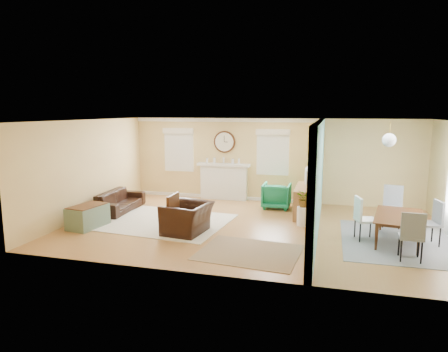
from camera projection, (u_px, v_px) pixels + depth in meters
The scene contains 27 objects.
floor at pixel (252, 227), 9.79m from camera, with size 9.00×9.00×0.00m, color #AB753E.
wall_back at pixel (271, 160), 12.44m from camera, with size 9.00×0.02×2.60m, color tan.
wall_front at pixel (219, 203), 6.72m from camera, with size 9.00×0.02×2.60m, color tan.
wall_left at pixel (88, 168), 10.73m from camera, with size 0.02×6.00×2.60m, color tan.
ceiling at pixel (254, 121), 9.37m from camera, with size 9.00×6.00×0.02m, color white.
partition at pixel (318, 174), 9.45m from camera, with size 0.17×6.00×2.60m.
fireplace at pixel (224, 181), 12.82m from camera, with size 1.70×0.30×1.17m.
wall_clock at pixel (225, 142), 12.70m from camera, with size 0.70×0.07×0.70m.
window_left at pixel (179, 147), 13.11m from camera, with size 1.05×0.13×1.42m.
window_right at pixel (273, 149), 12.32m from camera, with size 1.05×0.13×1.42m.
pendant at pixel (389, 140), 8.66m from camera, with size 0.30×0.30×0.55m.
rug_cream at pixel (167, 222), 10.24m from camera, with size 3.01×2.61×0.02m, color beige.
rug_jute at pixel (249, 252), 8.06m from camera, with size 1.98×1.62×0.01m, color #977757.
rug_grey at pixel (399, 242), 8.70m from camera, with size 2.39×2.99×0.01m, color gray.
sofa at pixel (119, 201), 11.38m from camera, with size 1.95×0.76×0.57m, color black.
eames_chair at pixel (187, 218), 9.29m from camera, with size 1.09×0.95×0.71m, color black.
green_chair at pixel (277, 196), 11.69m from camera, with size 0.79×0.81×0.74m, color #15775C.
trunk at pixel (88, 216), 9.76m from camera, with size 0.72×1.04×0.55m.
credenza at pixel (305, 201), 10.87m from camera, with size 0.53×1.55×0.80m.
tv at pixel (305, 176), 10.76m from camera, with size 0.99×0.13×0.57m, color black.
garden_stool at pixel (303, 216), 9.92m from camera, with size 0.32×0.32×0.47m, color white.
potted_plant at pixel (304, 199), 9.85m from camera, with size 0.38×0.33×0.42m, color #337F33.
dining_table at pixel (400, 229), 8.65m from camera, with size 1.70×0.95×0.60m, color #4F2812.
dining_chair_n at pixel (392, 203), 9.73m from camera, with size 0.52×0.52×1.02m.
dining_chair_s at pixel (411, 231), 7.56m from camera, with size 0.45×0.45×0.98m.
dining_chair_w at pixel (366, 215), 8.74m from camera, with size 0.53×0.53×0.97m.
dining_chair_e at pixel (429, 219), 8.44m from camera, with size 0.51×0.51×0.96m.
Camera 1 is at (1.78, -9.31, 2.84)m, focal length 32.00 mm.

